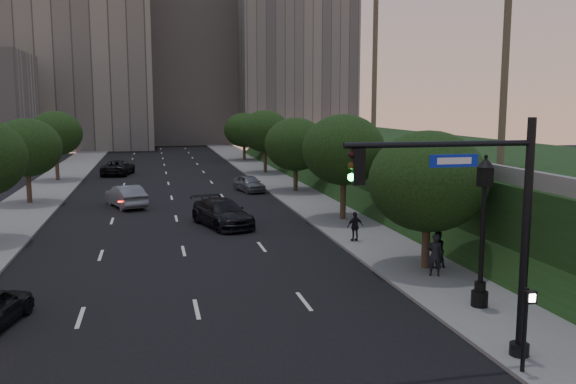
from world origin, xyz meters
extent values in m
plane|color=black|center=(0.00, 0.00, 0.00)|extent=(160.00, 160.00, 0.00)
cube|color=black|center=(0.00, 30.00, 0.01)|extent=(16.00, 140.00, 0.02)
cube|color=slate|center=(10.25, 30.00, 0.07)|extent=(4.50, 140.00, 0.15)
cube|color=slate|center=(-10.25, 30.00, 0.07)|extent=(4.50, 140.00, 0.15)
cube|color=black|center=(22.00, 28.00, 2.00)|extent=(18.00, 90.00, 4.00)
cube|color=slate|center=(13.50, 28.00, 4.35)|extent=(0.35, 90.00, 0.70)
cube|color=gray|center=(-14.00, 92.00, 16.00)|extent=(26.00, 20.00, 32.00)
cube|color=#A59F97|center=(6.00, 102.00, 13.00)|extent=(22.00, 18.00, 26.00)
cube|color=gray|center=(24.00, 96.00, 18.00)|extent=(20.00, 22.00, 36.00)
cylinder|color=#38281C|center=(10.30, 8.00, 1.43)|extent=(0.36, 0.36, 2.86)
ellipsoid|color=black|center=(10.30, 8.00, 4.03)|extent=(5.20, 5.20, 4.42)
cylinder|color=#38281C|center=(10.30, 20.00, 1.61)|extent=(0.36, 0.36, 3.21)
ellipsoid|color=black|center=(10.30, 20.00, 4.53)|extent=(5.20, 5.20, 4.42)
cylinder|color=#38281C|center=(10.30, 33.00, 1.43)|extent=(0.36, 0.36, 2.86)
ellipsoid|color=black|center=(10.30, 33.00, 4.03)|extent=(5.20, 5.20, 4.42)
cylinder|color=#38281C|center=(10.30, 47.00, 1.61)|extent=(0.36, 0.36, 3.21)
ellipsoid|color=black|center=(10.30, 47.00, 4.53)|extent=(5.20, 5.20, 4.42)
cylinder|color=#38281C|center=(10.30, 62.00, 1.43)|extent=(0.36, 0.36, 2.86)
ellipsoid|color=black|center=(10.30, 62.00, 4.03)|extent=(5.20, 5.20, 4.42)
cylinder|color=#38281C|center=(-10.30, 31.00, 1.50)|extent=(0.36, 0.36, 2.99)
ellipsoid|color=black|center=(-10.30, 31.00, 4.22)|extent=(5.00, 5.00, 4.25)
cylinder|color=#38281C|center=(-10.30, 45.00, 1.63)|extent=(0.36, 0.36, 3.26)
ellipsoid|color=black|center=(-10.30, 45.00, 4.59)|extent=(5.00, 5.00, 4.25)
cylinder|color=#4C4233|center=(17.50, 14.00, 10.00)|extent=(0.40, 0.40, 12.00)
cylinder|color=#4C4233|center=(16.00, 30.00, 11.25)|extent=(0.40, 0.40, 14.50)
cylinder|color=black|center=(8.81, -1.41, 3.50)|extent=(0.24, 0.24, 7.00)
cylinder|color=black|center=(8.81, -1.41, 0.25)|extent=(0.56, 0.56, 0.50)
cylinder|color=black|center=(6.11, -1.41, 6.30)|extent=(5.40, 0.16, 0.16)
cube|color=black|center=(3.81, -1.41, 5.75)|extent=(0.32, 0.22, 0.95)
sphere|color=black|center=(3.63, -1.41, 6.08)|extent=(0.20, 0.20, 0.20)
sphere|color=#3F2B0A|center=(3.63, -1.41, 5.78)|extent=(0.20, 0.20, 0.20)
sphere|color=#19F24C|center=(3.63, -1.41, 5.48)|extent=(0.20, 0.20, 0.20)
cube|color=#0E25BA|center=(6.51, -1.41, 5.85)|extent=(1.40, 0.05, 0.35)
cylinder|color=black|center=(9.94, 2.76, 0.35)|extent=(0.60, 0.60, 0.70)
cylinder|color=black|center=(9.94, 2.76, 0.85)|extent=(0.40, 0.40, 0.40)
cylinder|color=black|center=(9.94, 2.76, 2.80)|extent=(0.18, 0.18, 3.60)
cube|color=black|center=(9.94, 2.76, 4.85)|extent=(0.42, 0.42, 0.70)
cone|color=black|center=(9.94, 2.76, 5.35)|extent=(0.64, 0.64, 0.35)
sphere|color=black|center=(9.94, 2.76, 5.55)|extent=(0.14, 0.14, 0.14)
cylinder|color=black|center=(8.26, -2.41, 1.25)|extent=(0.12, 0.12, 2.50)
cube|color=black|center=(8.26, -2.59, 2.30)|extent=(0.30, 0.14, 0.35)
cube|color=white|center=(8.26, -2.67, 2.30)|extent=(0.18, 0.02, 0.22)
imported|color=slate|center=(-3.32, 28.31, 0.80)|extent=(3.24, 5.17, 1.61)
imported|color=black|center=(-4.90, 49.18, 0.78)|extent=(3.60, 6.00, 1.56)
imported|color=black|center=(2.63, 19.92, 0.82)|extent=(3.86, 6.08, 1.64)
imported|color=slate|center=(6.55, 34.18, 0.70)|extent=(2.56, 4.40, 1.41)
imported|color=black|center=(10.12, 6.73, 1.06)|extent=(0.77, 0.62, 1.82)
imported|color=black|center=(10.80, 7.90, 0.97)|extent=(0.86, 0.70, 1.65)
imported|color=black|center=(9.00, 13.78, 0.93)|extent=(0.97, 0.51, 1.57)
camera|label=1|loc=(-1.39, -16.33, 7.36)|focal=38.00mm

